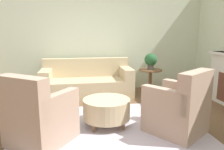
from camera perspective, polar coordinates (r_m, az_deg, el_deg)
The scene contains 10 objects.
ground_plane at distance 3.72m, azimuth -0.96°, elevation -13.12°, with size 16.00×16.00×0.00m, color brown.
wall_back at distance 5.86m, azimuth -4.50°, elevation 9.80°, with size 8.83×0.12×2.80m.
rug at distance 3.72m, azimuth -0.97°, elevation -13.05°, with size 2.95×2.03×0.01m.
couch at distance 5.40m, azimuth -6.50°, elevation -1.91°, with size 2.16×0.89×0.89m.
armchair_left at distance 3.20m, azimuth -18.63°, elevation -10.41°, with size 1.04×1.06×0.99m.
armchair_right at distance 3.49m, azimuth 17.12°, elevation -8.50°, with size 1.04×1.06×0.99m.
ottoman_table at distance 3.64m, azimuth -1.42°, elevation -8.77°, with size 0.78×0.78×0.44m.
side_table at distance 5.43m, azimuth 9.94°, elevation -0.64°, with size 0.56×0.56×0.64m.
potted_plant_on_side_table at distance 5.37m, azimuth 10.09°, elevation 3.81°, with size 0.30×0.30×0.39m.
potted_plant_floor at distance 5.19m, azimuth -22.75°, elevation -3.48°, with size 0.38×0.38×0.56m.
Camera 1 is at (-0.48, -3.36, 1.52)m, focal length 35.00 mm.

